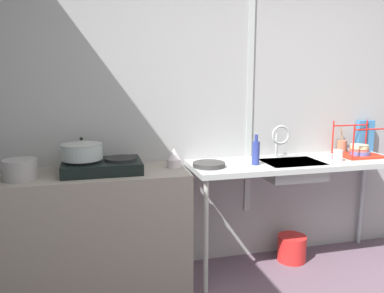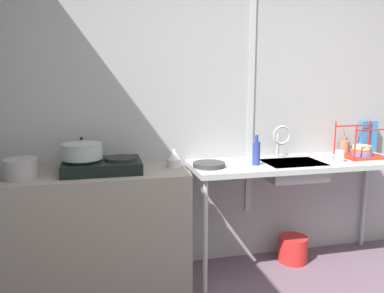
# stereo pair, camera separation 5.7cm
# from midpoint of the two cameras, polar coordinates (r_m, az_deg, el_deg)

# --- Properties ---
(wall_back) EXTENTS (4.66, 0.10, 2.73)m
(wall_back) POSITION_cam_midpoint_polar(r_m,az_deg,el_deg) (3.27, 7.60, 7.04)
(wall_back) COLOR #9D9C9C
(wall_back) RESTS_ON ground
(wall_metal_strip) EXTENTS (0.05, 0.01, 2.19)m
(wall_metal_strip) POSITION_cam_midpoint_polar(r_m,az_deg,el_deg) (3.21, 7.98, 9.42)
(wall_metal_strip) COLOR #ABB1AD
(counter_concrete) EXTENTS (1.27, 0.53, 0.88)m
(counter_concrete) POSITION_cam_midpoint_polar(r_m,az_deg,el_deg) (2.92, -14.17, -12.18)
(counter_concrete) COLOR gray
(counter_concrete) RESTS_ON ground
(counter_sink) EXTENTS (1.72, 0.53, 0.88)m
(counter_sink) POSITION_cam_midpoint_polar(r_m,az_deg,el_deg) (3.20, 14.63, -3.22)
(counter_sink) COLOR #ABB1AD
(counter_sink) RESTS_ON ground
(stove) EXTENTS (0.54, 0.37, 0.10)m
(stove) POSITION_cam_midpoint_polar(r_m,az_deg,el_deg) (2.78, -13.70, -2.79)
(stove) COLOR black
(stove) RESTS_ON counter_concrete
(pot_on_left_burner) EXTENTS (0.28, 0.28, 0.16)m
(pot_on_left_burner) POSITION_cam_midpoint_polar(r_m,az_deg,el_deg) (2.76, -16.49, -0.49)
(pot_on_left_burner) COLOR #95A19D
(pot_on_left_burner) RESTS_ON stove
(pot_beside_stove) EXTENTS (0.22, 0.22, 0.13)m
(pot_beside_stove) POSITION_cam_midpoint_polar(r_m,az_deg,el_deg) (2.74, -24.52, -3.11)
(pot_beside_stove) COLOR gray
(pot_beside_stove) RESTS_ON counter_concrete
(percolator) EXTENTS (0.11, 0.11, 0.14)m
(percolator) POSITION_cam_midpoint_polar(r_m,az_deg,el_deg) (2.85, -3.24, -1.72)
(percolator) COLOR silver
(percolator) RESTS_ON counter_concrete
(sink_basin) EXTENTS (0.46, 0.35, 0.13)m
(sink_basin) POSITION_cam_midpoint_polar(r_m,az_deg,el_deg) (3.15, 14.01, -3.36)
(sink_basin) COLOR #ABB1AD
(sink_basin) RESTS_ON counter_sink
(faucet) EXTENTS (0.16, 0.09, 0.27)m
(faucet) POSITION_cam_midpoint_polar(r_m,az_deg,el_deg) (3.21, 12.38, 1.45)
(faucet) COLOR #ABB1AD
(faucet) RESTS_ON counter_sink
(frying_pan) EXTENTS (0.24, 0.24, 0.03)m
(frying_pan) POSITION_cam_midpoint_polar(r_m,az_deg,el_deg) (2.87, 1.96, -2.68)
(frying_pan) COLOR #343131
(frying_pan) RESTS_ON counter_sink
(dish_rack) EXTENTS (0.36, 0.29, 0.29)m
(dish_rack) POSITION_cam_midpoint_polar(r_m,az_deg,el_deg) (3.54, 23.03, -0.57)
(dish_rack) COLOR red
(dish_rack) RESTS_ON counter_sink
(cup_by_rack) EXTENTS (0.07, 0.07, 0.09)m
(cup_by_rack) POSITION_cam_midpoint_polar(r_m,az_deg,el_deg) (3.26, 20.24, -1.26)
(cup_by_rack) COLOR white
(cup_by_rack) RESTS_ON counter_sink
(small_bowl_on_drainboard) EXTENTS (0.15, 0.15, 0.04)m
(small_bowl_on_drainboard) POSITION_cam_midpoint_polar(r_m,az_deg,el_deg) (3.35, 18.38, -1.33)
(small_bowl_on_drainboard) COLOR white
(small_bowl_on_drainboard) RESTS_ON counter_sink
(bottle_by_sink) EXTENTS (0.06, 0.06, 0.23)m
(bottle_by_sink) POSITION_cam_midpoint_polar(r_m,az_deg,el_deg) (2.96, 8.85, -0.85)
(bottle_by_sink) COLOR navy
(bottle_by_sink) RESTS_ON counter_sink
(cereal_box) EXTENTS (0.15, 0.06, 0.28)m
(cereal_box) POSITION_cam_midpoint_polar(r_m,az_deg,el_deg) (3.78, 23.73, 1.45)
(cereal_box) COLOR teal
(cereal_box) RESTS_ON counter_sink
(utensil_jar) EXTENTS (0.09, 0.09, 0.23)m
(utensil_jar) POSITION_cam_midpoint_polar(r_m,az_deg,el_deg) (3.64, 20.80, 0.03)
(utensil_jar) COLOR #A0664D
(utensil_jar) RESTS_ON counter_sink
(bucket_on_floor) EXTENTS (0.24, 0.24, 0.22)m
(bucket_on_floor) POSITION_cam_midpoint_polar(r_m,az_deg,el_deg) (3.49, 14.03, -14.35)
(bucket_on_floor) COLOR red
(bucket_on_floor) RESTS_ON ground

